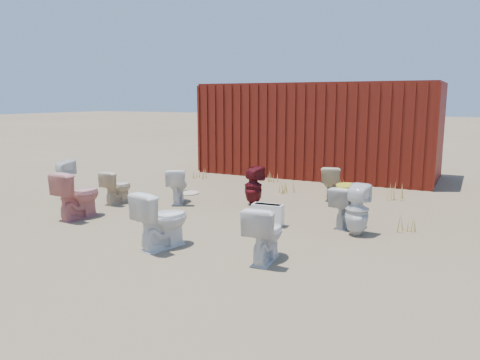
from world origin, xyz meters
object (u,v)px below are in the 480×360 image
at_px(toilet_front_maroon, 253,186).
at_px(toilet_back_beige_right, 331,182).
at_px(toilet_front_pink, 78,195).
at_px(toilet_back_e, 357,210).
at_px(shipping_container, 319,129).
at_px(toilet_back_a, 65,179).
at_px(toilet_front_e, 265,233).
at_px(toilet_front_c, 162,219).
at_px(toilet_back_yellowlid, 346,207).
at_px(toilet_back_beige_left, 117,187).
at_px(toilet_front_a, 177,186).
at_px(loose_tank, 268,215).

distance_m(toilet_front_maroon, toilet_back_beige_right, 1.67).
distance_m(toilet_front_pink, toilet_back_e, 4.60).
bearing_deg(toilet_back_e, shipping_container, -61.43).
bearing_deg(toilet_back_a, toilet_front_e, 175.18).
height_order(shipping_container, toilet_back_beige_right, shipping_container).
distance_m(toilet_front_c, toilet_back_yellowlid, 2.93).
height_order(toilet_back_beige_left, toilet_back_beige_right, toilet_back_beige_right).
bearing_deg(toilet_back_a, toilet_back_e, -167.10).
relative_size(toilet_front_maroon, toilet_back_e, 0.96).
relative_size(toilet_front_a, toilet_back_yellowlid, 1.04).
height_order(toilet_back_beige_left, toilet_back_e, toilet_back_e).
xyz_separation_m(toilet_front_a, toilet_back_beige_right, (2.56, 1.72, -0.00)).
height_order(toilet_front_e, toilet_back_beige_left, toilet_front_e).
bearing_deg(toilet_front_e, toilet_back_e, -119.93).
relative_size(toilet_front_c, toilet_back_e, 1.03).
bearing_deg(toilet_front_a, shipping_container, -132.99).
bearing_deg(toilet_front_a, toilet_front_e, 114.96).
height_order(toilet_front_e, loose_tank, toilet_front_e).
relative_size(toilet_front_c, toilet_back_beige_right, 1.17).
bearing_deg(toilet_back_yellowlid, toilet_front_c, 56.43).
relative_size(toilet_back_a, toilet_back_e, 1.03).
bearing_deg(toilet_front_a, toilet_front_maroon, 173.91).
bearing_deg(toilet_back_e, toilet_back_beige_left, 4.64).
bearing_deg(toilet_back_beige_right, toilet_back_yellowlid, 98.84).
relative_size(toilet_front_pink, toilet_back_e, 1.06).
bearing_deg(toilet_back_beige_right, toilet_back_a, 12.80).
bearing_deg(toilet_back_a, toilet_front_pink, 156.04).
relative_size(toilet_back_yellowlid, toilet_back_e, 0.86).
distance_m(shipping_container, toilet_front_c, 7.11).
distance_m(toilet_front_pink, loose_tank, 3.24).
bearing_deg(toilet_back_yellowlid, loose_tank, 31.67).
xyz_separation_m(toilet_back_a, loose_tank, (4.50, 0.01, -0.22)).
relative_size(toilet_front_c, toilet_back_yellowlid, 1.21).
distance_m(toilet_front_e, loose_tank, 1.68).
bearing_deg(toilet_back_beige_right, shipping_container, -81.50).
distance_m(toilet_front_maroon, toilet_back_a, 3.86).
distance_m(toilet_front_e, toilet_back_e, 1.81).
bearing_deg(toilet_front_a, toilet_front_pink, 37.90).
bearing_deg(toilet_back_beige_left, toilet_back_beige_right, -145.50).
distance_m(toilet_front_maroon, toilet_back_e, 2.51).
bearing_deg(loose_tank, toilet_front_pink, -166.13).
distance_m(toilet_back_beige_right, toilet_back_yellowlid, 2.10).
bearing_deg(toilet_front_a, toilet_back_a, -9.40).
height_order(toilet_front_c, toilet_back_e, toilet_front_c).
height_order(toilet_front_pink, toilet_back_beige_left, toilet_front_pink).
distance_m(toilet_front_a, toilet_front_c, 2.78).
xyz_separation_m(toilet_front_maroon, loose_tank, (0.85, -1.24, -0.19)).
height_order(shipping_container, toilet_front_e, shipping_container).
distance_m(toilet_front_pink, toilet_back_yellowlid, 4.47).
relative_size(toilet_front_e, toilet_back_a, 0.90).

